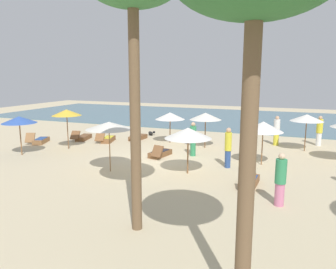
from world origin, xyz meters
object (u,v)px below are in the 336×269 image
(umbrella_2, at_px, (188,133))
(person_0, at_px, (193,139))
(lounger_0, at_px, (138,137))
(person_1, at_px, (277,131))
(umbrella_4, at_px, (109,126))
(umbrella_5, at_px, (19,120))
(umbrella_1, at_px, (170,116))
(lounger_5, at_px, (40,140))
(person_2, at_px, (228,147))
(umbrella_7, at_px, (263,127))
(person_5, at_px, (319,131))
(dog, at_px, (151,133))
(umbrella_6, at_px, (205,116))
(umbrella_3, at_px, (67,113))
(lounger_4, at_px, (249,182))
(lounger_2, at_px, (108,139))
(person_4, at_px, (280,179))
(lounger_1, at_px, (160,153))
(umbrella_0, at_px, (307,118))
(lounger_3, at_px, (83,137))

(umbrella_2, distance_m, person_0, 3.35)
(lounger_0, relative_size, person_1, 0.92)
(umbrella_4, distance_m, umbrella_5, 6.25)
(umbrella_1, distance_m, lounger_0, 2.84)
(lounger_5, height_order, person_2, person_2)
(umbrella_5, bearing_deg, umbrella_7, 13.00)
(umbrella_7, bearing_deg, person_5, 64.35)
(umbrella_7, distance_m, lounger_0, 9.22)
(lounger_5, height_order, person_0, person_0)
(umbrella_5, xyz_separation_m, person_5, (15.23, 8.68, -1.00))
(umbrella_7, distance_m, person_0, 3.80)
(lounger_5, height_order, dog, lounger_5)
(lounger_0, height_order, lounger_5, lounger_0)
(umbrella_6, distance_m, person_2, 4.38)
(umbrella_2, xyz_separation_m, person_0, (-0.76, 3.14, -0.90))
(dog, bearing_deg, umbrella_3, -115.23)
(person_1, height_order, person_5, person_5)
(umbrella_6, height_order, lounger_4, umbrella_6)
(person_0, xyz_separation_m, dog, (-4.66, 4.64, -0.78))
(umbrella_7, height_order, dog, umbrella_7)
(person_1, height_order, person_2, person_2)
(umbrella_1, xyz_separation_m, lounger_2, (-3.90, -1.29, -1.56))
(lounger_0, relative_size, person_4, 0.93)
(lounger_1, height_order, person_1, person_1)
(lounger_1, xyz_separation_m, person_4, (6.38, -4.63, 0.74))
(umbrella_7, height_order, lounger_5, umbrella_7)
(dog, bearing_deg, lounger_0, -94.67)
(person_4, bearing_deg, person_2, 123.34)
(person_2, bearing_deg, umbrella_6, 120.06)
(person_1, bearing_deg, umbrella_2, -112.87)
(umbrella_0, xyz_separation_m, person_5, (0.81, 1.89, -0.99))
(umbrella_1, xyz_separation_m, person_5, (8.88, 2.58, -0.80))
(lounger_1, xyz_separation_m, lounger_2, (-4.74, 2.31, -0.00))
(umbrella_2, bearing_deg, dog, 124.80)
(umbrella_5, distance_m, person_0, 9.45)
(person_0, bearing_deg, person_1, 48.56)
(umbrella_4, relative_size, person_2, 1.19)
(umbrella_3, bearing_deg, lounger_5, 166.84)
(umbrella_5, relative_size, dog, 3.55)
(umbrella_0, height_order, umbrella_2, umbrella_0)
(umbrella_5, height_order, lounger_5, umbrella_5)
(lounger_4, bearing_deg, lounger_5, 166.33)
(lounger_1, xyz_separation_m, person_0, (1.60, 0.81, 0.76))
(umbrella_3, distance_m, person_1, 12.75)
(lounger_0, bearing_deg, umbrella_4, -72.59)
(umbrella_4, distance_m, lounger_3, 8.18)
(lounger_4, height_order, person_0, person_0)
(umbrella_5, xyz_separation_m, lounger_1, (7.20, 2.50, -1.76))
(umbrella_5, height_order, person_2, umbrella_5)
(umbrella_0, height_order, umbrella_7, umbrella_7)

